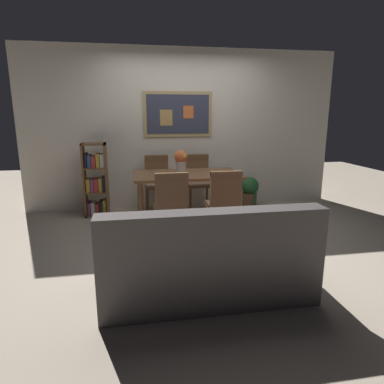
{
  "coord_description": "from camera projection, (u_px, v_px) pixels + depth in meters",
  "views": [
    {
      "loc": [
        -0.83,
        -4.06,
        1.56
      ],
      "look_at": [
        -0.16,
        -0.23,
        0.65
      ],
      "focal_mm": 31.25,
      "sensor_mm": 36.0,
      "label": 1
    }
  ],
  "objects": [
    {
      "name": "dining_table",
      "position": [
        187.0,
        180.0,
        4.7
      ],
      "size": [
        1.47,
        0.85,
        0.75
      ],
      "color": "brown",
      "rests_on": "ground_plane"
    },
    {
      "name": "leather_couch",
      "position": [
        206.0,
        261.0,
        2.91
      ],
      "size": [
        1.8,
        0.84,
        0.84
      ],
      "color": "#514C4C",
      "rests_on": "ground_plane"
    },
    {
      "name": "dining_chair_near_right",
      "position": [
        223.0,
        200.0,
        4.07
      ],
      "size": [
        0.4,
        0.41,
        0.91
      ],
      "color": "brown",
      "rests_on": "ground_plane"
    },
    {
      "name": "wall_back_with_painting",
      "position": [
        183.0,
        130.0,
        5.59
      ],
      "size": [
        5.2,
        0.14,
        2.6
      ],
      "color": "silver",
      "rests_on": "ground_plane"
    },
    {
      "name": "dining_chair_near_left",
      "position": [
        171.0,
        202.0,
        3.96
      ],
      "size": [
        0.4,
        0.41,
        0.91
      ],
      "color": "brown",
      "rests_on": "ground_plane"
    },
    {
      "name": "ground_plane",
      "position": [
        201.0,
        236.0,
        4.39
      ],
      "size": [
        12.0,
        12.0,
        0.0
      ],
      "primitive_type": "plane",
      "color": "tan"
    },
    {
      "name": "dining_chair_far_right",
      "position": [
        198.0,
        178.0,
        5.48
      ],
      "size": [
        0.4,
        0.41,
        0.91
      ],
      "color": "brown",
      "rests_on": "ground_plane"
    },
    {
      "name": "potted_ivy",
      "position": [
        250.0,
        191.0,
        5.65
      ],
      "size": [
        0.3,
        0.3,
        0.52
      ],
      "color": "brown",
      "rests_on": "ground_plane"
    },
    {
      "name": "flower_vase",
      "position": [
        181.0,
        160.0,
        4.7
      ],
      "size": [
        0.19,
        0.19,
        0.32
      ],
      "color": "beige",
      "rests_on": "dining_table"
    },
    {
      "name": "bookshelf",
      "position": [
        96.0,
        182.0,
        5.17
      ],
      "size": [
        0.36,
        0.28,
        1.13
      ],
      "color": "brown",
      "rests_on": "ground_plane"
    },
    {
      "name": "dining_chair_far_left",
      "position": [
        157.0,
        179.0,
        5.37
      ],
      "size": [
        0.4,
        0.41,
        0.91
      ],
      "color": "brown",
      "rests_on": "ground_plane"
    },
    {
      "name": "tv_remote",
      "position": [
        227.0,
        173.0,
        4.65
      ],
      "size": [
        0.07,
        0.16,
        0.02
      ],
      "color": "black",
      "rests_on": "dining_table"
    }
  ]
}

